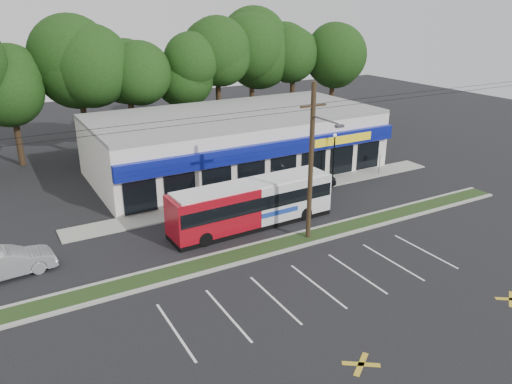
{
  "coord_description": "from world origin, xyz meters",
  "views": [
    {
      "loc": [
        -14.24,
        -22.64,
        14.21
      ],
      "look_at": [
        1.41,
        5.0,
        2.18
      ],
      "focal_mm": 35.0,
      "sensor_mm": 36.0,
      "label": 1
    }
  ],
  "objects_px": {
    "utility_pole": "(310,159)",
    "sign_post": "(380,157)",
    "pedestrian_a": "(282,198)",
    "metrobus": "(252,203)",
    "pedestrian_b": "(326,190)",
    "car_silver": "(8,263)",
    "car_dark": "(311,180)",
    "lamp_post": "(334,152)"
  },
  "relations": [
    {
      "from": "utility_pole",
      "to": "pedestrian_a",
      "type": "bearing_deg",
      "value": 75.0
    },
    {
      "from": "metrobus",
      "to": "pedestrian_b",
      "type": "xyz_separation_m",
      "value": [
        7.3,
        1.5,
        -0.87
      ]
    },
    {
      "from": "lamp_post",
      "to": "metrobus",
      "type": "relative_size",
      "value": 0.36
    },
    {
      "from": "metrobus",
      "to": "car_dark",
      "type": "xyz_separation_m",
      "value": [
        7.74,
        4.0,
        -0.92
      ]
    },
    {
      "from": "utility_pole",
      "to": "car_silver",
      "type": "height_order",
      "value": "utility_pole"
    },
    {
      "from": "utility_pole",
      "to": "metrobus",
      "type": "height_order",
      "value": "utility_pole"
    },
    {
      "from": "car_dark",
      "to": "pedestrian_a",
      "type": "relative_size",
      "value": 2.57
    },
    {
      "from": "car_silver",
      "to": "pedestrian_b",
      "type": "bearing_deg",
      "value": -93.24
    },
    {
      "from": "car_dark",
      "to": "car_silver",
      "type": "xyz_separation_m",
      "value": [
        -22.78,
        -3.19,
        0.07
      ]
    },
    {
      "from": "utility_pole",
      "to": "pedestrian_a",
      "type": "xyz_separation_m",
      "value": [
        1.36,
        5.07,
        -4.57
      ]
    },
    {
      "from": "lamp_post",
      "to": "pedestrian_a",
      "type": "relative_size",
      "value": 2.51
    },
    {
      "from": "sign_post",
      "to": "metrobus",
      "type": "distance_m",
      "value": 15.7
    },
    {
      "from": "pedestrian_a",
      "to": "sign_post",
      "type": "bearing_deg",
      "value": 164.27
    },
    {
      "from": "car_dark",
      "to": "pedestrian_b",
      "type": "distance_m",
      "value": 2.54
    },
    {
      "from": "utility_pole",
      "to": "car_dark",
      "type": "bearing_deg",
      "value": 52.81
    },
    {
      "from": "sign_post",
      "to": "car_dark",
      "type": "height_order",
      "value": "sign_post"
    },
    {
      "from": "sign_post",
      "to": "utility_pole",
      "type": "bearing_deg",
      "value": -149.85
    },
    {
      "from": "lamp_post",
      "to": "pedestrian_b",
      "type": "relative_size",
      "value": 2.68
    },
    {
      "from": "lamp_post",
      "to": "pedestrian_b",
      "type": "bearing_deg",
      "value": -135.66
    },
    {
      "from": "lamp_post",
      "to": "pedestrian_b",
      "type": "distance_m",
      "value": 4.43
    },
    {
      "from": "utility_pole",
      "to": "sign_post",
      "type": "height_order",
      "value": "utility_pole"
    },
    {
      "from": "metrobus",
      "to": "pedestrian_a",
      "type": "height_order",
      "value": "metrobus"
    },
    {
      "from": "car_silver",
      "to": "pedestrian_a",
      "type": "height_order",
      "value": "pedestrian_a"
    },
    {
      "from": "pedestrian_a",
      "to": "metrobus",
      "type": "bearing_deg",
      "value": -3.95
    },
    {
      "from": "car_dark",
      "to": "lamp_post",
      "type": "bearing_deg",
      "value": -83.53
    },
    {
      "from": "lamp_post",
      "to": "sign_post",
      "type": "relative_size",
      "value": 1.91
    },
    {
      "from": "pedestrian_a",
      "to": "utility_pole",
      "type": "bearing_deg",
      "value": 46.96
    },
    {
      "from": "lamp_post",
      "to": "car_silver",
      "type": "height_order",
      "value": "lamp_post"
    },
    {
      "from": "lamp_post",
      "to": "car_dark",
      "type": "relative_size",
      "value": 0.98
    },
    {
      "from": "utility_pole",
      "to": "car_dark",
      "type": "height_order",
      "value": "utility_pole"
    },
    {
      "from": "pedestrian_a",
      "to": "pedestrian_b",
      "type": "relative_size",
      "value": 1.07
    },
    {
      "from": "metrobus",
      "to": "pedestrian_b",
      "type": "relative_size",
      "value": 7.42
    },
    {
      "from": "pedestrian_a",
      "to": "lamp_post",
      "type": "bearing_deg",
      "value": 174.32
    },
    {
      "from": "lamp_post",
      "to": "sign_post",
      "type": "height_order",
      "value": "lamp_post"
    },
    {
      "from": "utility_pole",
      "to": "car_silver",
      "type": "xyz_separation_m",
      "value": [
        -17.03,
        4.38,
        -4.6
      ]
    },
    {
      "from": "lamp_post",
      "to": "car_dark",
      "type": "xyz_separation_m",
      "value": [
        -2.42,
        -0.3,
        -1.93
      ]
    },
    {
      "from": "sign_post",
      "to": "pedestrian_b",
      "type": "height_order",
      "value": "sign_post"
    },
    {
      "from": "metrobus",
      "to": "pedestrian_b",
      "type": "bearing_deg",
      "value": 9.67
    },
    {
      "from": "utility_pole",
      "to": "sign_post",
      "type": "relative_size",
      "value": 22.47
    },
    {
      "from": "lamp_post",
      "to": "car_dark",
      "type": "distance_m",
      "value": 3.11
    },
    {
      "from": "utility_pole",
      "to": "pedestrian_a",
      "type": "distance_m",
      "value": 6.96
    },
    {
      "from": "sign_post",
      "to": "pedestrian_b",
      "type": "relative_size",
      "value": 1.41
    }
  ]
}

